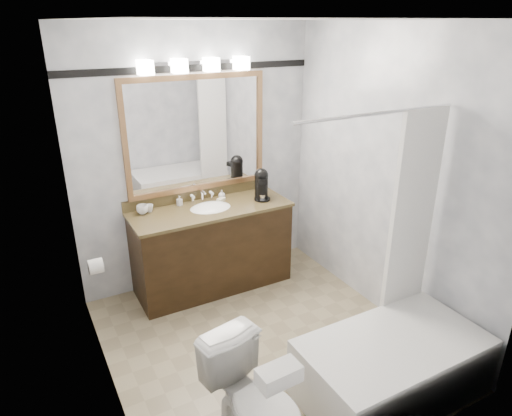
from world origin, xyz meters
name	(u,v)px	position (x,y,z in m)	size (l,w,h in m)	color
room	(263,203)	(0.00, 0.00, 1.25)	(2.42, 2.62, 2.52)	gray
vanity	(212,246)	(0.00, 1.02, 0.44)	(1.53, 0.58, 0.97)	black
mirror	(197,134)	(0.00, 1.28, 1.50)	(1.40, 0.04, 1.10)	#A4754A
vanity_light_bar	(195,65)	(0.00, 1.23, 2.13)	(1.02, 0.14, 0.12)	silver
accent_stripe	(193,68)	(0.00, 1.29, 2.10)	(2.40, 0.01, 0.06)	black
bathtub	(393,357)	(0.55, -0.90, 0.28)	(1.30, 0.75, 1.96)	white
tp_roll	(96,266)	(-1.14, 0.66, 0.70)	(0.12, 0.12, 0.11)	white
toilet	(257,404)	(-0.54, -0.88, 0.36)	(0.41, 0.72, 0.73)	white
tissue_box	(279,375)	(-0.54, -1.12, 0.78)	(0.23, 0.13, 0.10)	white
coffee_maker	(261,183)	(0.55, 1.00, 1.01)	(0.17, 0.20, 0.31)	black
cup_left	(142,209)	(-0.60, 1.18, 0.89)	(0.11, 0.11, 0.08)	white
cup_right	(149,208)	(-0.54, 1.19, 0.88)	(0.07, 0.07, 0.07)	white
soap_bottle_a	(179,201)	(-0.24, 1.21, 0.90)	(0.04, 0.04, 0.10)	white
soap_bottle_b	(222,194)	(0.20, 1.19, 0.89)	(0.07, 0.07, 0.09)	white
soap_bar	(221,199)	(0.17, 1.13, 0.86)	(0.08, 0.05, 0.03)	beige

